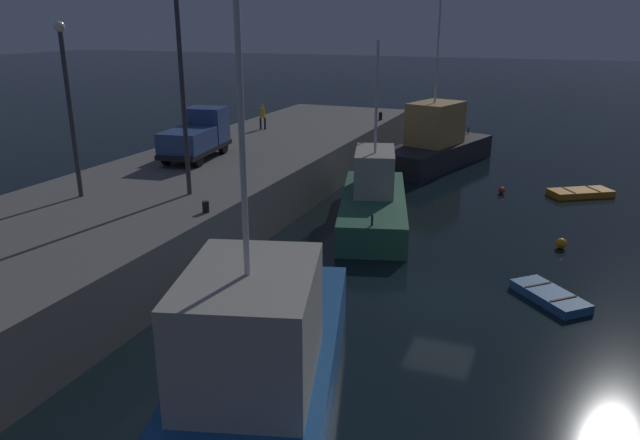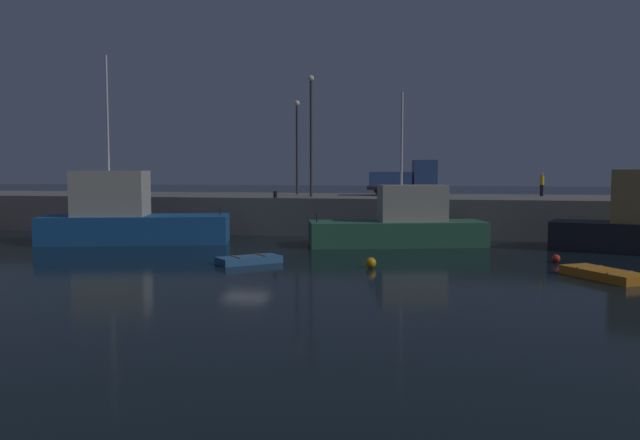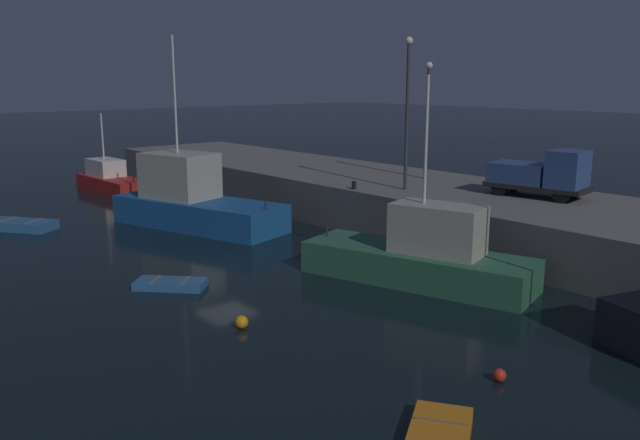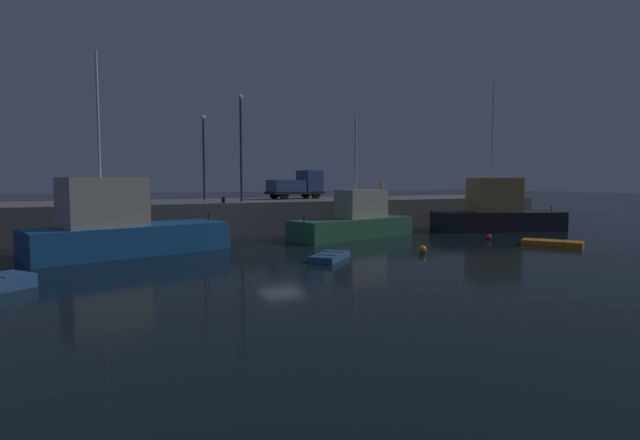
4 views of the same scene
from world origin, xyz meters
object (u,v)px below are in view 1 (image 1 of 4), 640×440
Objects in this scene: mooring_buoy_mid at (502,190)px; bollard_central at (206,207)px; fishing_trawler_red at (260,359)px; fishing_boat_white at (436,144)px; lamp_post_west at (69,97)px; lamp_post_east at (182,80)px; dockworker at (263,115)px; bollard_east at (380,116)px; mooring_buoy_near at (561,243)px; utility_truck at (197,136)px; fishing_boat_orange at (374,199)px; dinghy_orange_near at (550,296)px; rowboat_white_mid at (580,193)px.

mooring_buoy_mid is 20.09m from bollard_central.
fishing_boat_white is (30.99, 1.56, -0.03)m from fishing_trawler_red.
lamp_post_east is (2.08, -4.29, 0.66)m from lamp_post_west.
lamp_post_west is (-17.11, 16.62, 6.80)m from mooring_buoy_mid.
bollard_east is (7.21, -6.67, -0.68)m from dockworker.
mooring_buoy_near is 22.85m from lamp_post_west.
bollard_central is (-8.69, -5.88, -1.05)m from utility_truck.
fishing_boat_orange is 3.49× the size of dinghy_orange_near.
lamp_post_west is at bearing 166.29° from bollard_east.
rowboat_white_mid is 2.27× the size of dockworker.
dinghy_orange_near is at bearing -88.93° from lamp_post_east.
fishing_boat_white is at bearing -11.78° from bollard_central.
fishing_trawler_red reaches higher than utility_truck.
dockworker is at bearing 15.70° from lamp_post_east.
mooring_buoy_near is at bearing -141.57° from bollard_east.
dinghy_orange_near is (-20.82, -8.57, -1.41)m from fishing_boat_white.
fishing_trawler_red is 2.11× the size of utility_truck.
mooring_buoy_mid is 0.89× the size of bollard_central.
fishing_trawler_red reaches higher than dockworker.
fishing_boat_white reaches higher than dinghy_orange_near.
fishing_boat_orange is 11.25m from dinghy_orange_near.
dinghy_orange_near is (10.17, -7.01, -1.44)m from fishing_trawler_red.
mooring_buoy_near is (16.18, -7.31, -1.37)m from fishing_trawler_red.
rowboat_white_mid reaches higher than mooring_buoy_mid.
mooring_buoy_near is 0.09× the size of utility_truck.
fishing_boat_white is at bearing -18.32° from lamp_post_east.
utility_truck reaches higher than bollard_central.
lamp_post_west is (-23.19, 11.28, 5.42)m from fishing_boat_white.
lamp_post_west reaches higher than rowboat_white_mid.
lamp_post_east is at bearing 161.68° from fishing_boat_white.
rowboat_white_mid is 0.53× the size of lamp_post_west.
fishing_boat_white is 22.56m from dinghy_orange_near.
rowboat_white_mid is 21.73m from dockworker.
lamp_post_west is 4.28× the size of dockworker.
fishing_trawler_red is 3.80× the size of dinghy_orange_near.
utility_truck is 3.27× the size of dockworker.
rowboat_white_mid is at bearing -17.52° from fishing_trawler_red.
rowboat_white_mid is at bearing -64.81° from utility_truck.
lamp_post_west is at bearing 176.31° from utility_truck.
dockworker reaches higher than dinghy_orange_near.
bollard_central is at bearing -90.10° from lamp_post_west.
utility_truck is at bearing 92.11° from fishing_boat_orange.
fishing_boat_white reaches higher than fishing_boat_orange.
lamp_post_east is (-6.31, 15.86, 7.41)m from mooring_buoy_near.
fishing_boat_white is at bearing -1.69° from fishing_boat_orange.
mooring_buoy_mid is (-6.09, -5.34, -1.38)m from fishing_boat_white.
utility_truck is 9.26× the size of bollard_east.
lamp_post_west is (7.79, 12.85, 5.39)m from fishing_trawler_red.
fishing_trawler_red is 29.62m from dockworker.
bollard_central is at bearing -179.69° from bollard_east.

